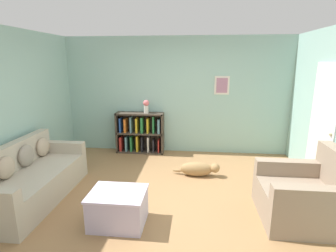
{
  "coord_description": "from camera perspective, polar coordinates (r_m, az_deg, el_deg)",
  "views": [
    {
      "loc": [
        0.42,
        -3.67,
        2.07
      ],
      "look_at": [
        0.0,
        0.4,
        1.05
      ],
      "focal_mm": 28.0,
      "sensor_mm": 36.0,
      "label": 1
    }
  ],
  "objects": [
    {
      "name": "coffee_table",
      "position": [
        3.6,
        -10.8,
        -16.91
      ],
      "size": [
        0.71,
        0.57,
        0.45
      ],
      "color": "#BCB2D1",
      "rests_on": "ground_plane"
    },
    {
      "name": "wall_left",
      "position": [
        4.78,
        -32.65,
        2.53
      ],
      "size": [
        0.13,
        5.0,
        2.6
      ],
      "color": "#93BCB2",
      "rests_on": "ground_plane"
    },
    {
      "name": "couch",
      "position": [
        4.56,
        -27.89,
        -10.29
      ],
      "size": [
        0.84,
        1.97,
        0.86
      ],
      "color": "#B7AD99",
      "rests_on": "ground_plane"
    },
    {
      "name": "wall_back",
      "position": [
        5.98,
        1.87,
        6.6
      ],
      "size": [
        5.6,
        0.13,
        2.6
      ],
      "color": "#93BCB2",
      "rests_on": "ground_plane"
    },
    {
      "name": "bookshelf",
      "position": [
        6.07,
        -6.12,
        -1.54
      ],
      "size": [
        1.08,
        0.31,
        0.93
      ],
      "color": "#42382D",
      "rests_on": "ground_plane"
    },
    {
      "name": "recliner_chair",
      "position": [
        4.03,
        27.95,
        -13.31
      ],
      "size": [
        1.05,
        1.02,
        0.95
      ],
      "color": "gray",
      "rests_on": "ground_plane"
    },
    {
      "name": "vase",
      "position": [
        5.88,
        -4.77,
        4.42
      ],
      "size": [
        0.13,
        0.13,
        0.29
      ],
      "color": "silver",
      "rests_on": "bookshelf"
    },
    {
      "name": "dog",
      "position": [
        4.92,
        6.64,
        -9.25
      ],
      "size": [
        0.87,
        0.24,
        0.26
      ],
      "color": "#9E7A4C",
      "rests_on": "ground_plane"
    },
    {
      "name": "ground_plane",
      "position": [
        4.23,
        -0.58,
        -15.27
      ],
      "size": [
        14.0,
        14.0,
        0.0
      ],
      "primitive_type": "plane",
      "color": "#997047"
    }
  ]
}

